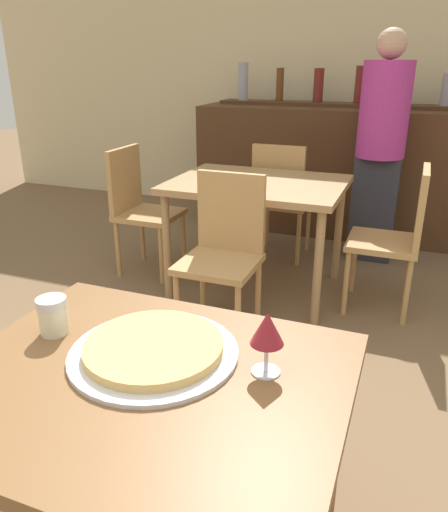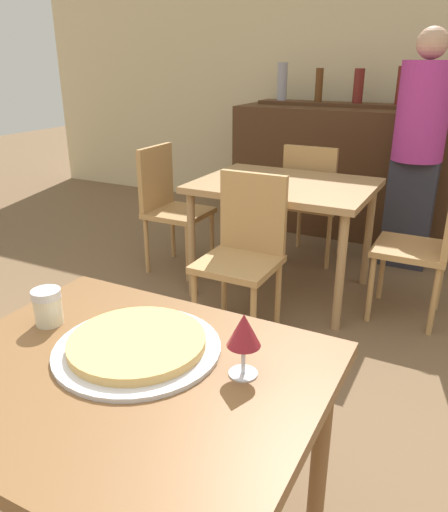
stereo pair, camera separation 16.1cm
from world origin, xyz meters
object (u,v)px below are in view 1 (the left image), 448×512
Objects in this scene: pizza_tray at (154,349)px; chair_far_side_right at (399,232)px; chair_far_side_left at (139,203)px; cheese_shaker at (53,315)px; person_standing at (381,143)px; chair_far_side_back at (281,195)px; wine_glass at (267,330)px; chair_far_side_front at (224,245)px.

chair_far_side_right is at bearing 75.67° from pizza_tray.
chair_far_side_left is 2.20m from cheese_shaker.
person_standing is (1.51, 0.83, 0.38)m from chair_far_side_left.
cheese_shaker is at bearing 91.16° from chair_far_side_back.
chair_far_side_back is at bearing 104.16° from wine_glass.
chair_far_side_left is 2.06× the size of pizza_tray.
wine_glass is (0.64, -1.38, 0.35)m from chair_far_side_front.
chair_far_side_left is 5.50× the size of wine_glass.
chair_far_side_left reaches higher than pizza_tray.
wine_glass is at bearing -65.11° from chair_far_side_front.
chair_far_side_front is 1.00× the size of chair_far_side_left.
chair_far_side_back is 1.04m from chair_far_side_left.
chair_far_side_left is (-0.86, 0.58, 0.00)m from chair_far_side_front.
chair_far_side_front and chair_far_side_right have the same top height.
person_standing is (0.65, 0.25, 0.38)m from chair_far_side_back.
chair_far_side_front is at bearing -56.19° from chair_far_side_right.
wine_glass is (-0.01, -2.78, -0.03)m from person_standing.
cheese_shaker is 2.87m from person_standing.
pizza_tray is (1.22, -1.98, 0.26)m from chair_far_side_left.
pizza_tray is 2.68× the size of wine_glass.
person_standing is 2.78m from wine_glass.
chair_far_side_back is at bearing -159.02° from person_standing.
chair_far_side_left is at bearing 121.54° from pizza_tray.
cheese_shaker reaches higher than pizza_tray.
person_standing is at bearing 65.21° from chair_far_side_front.
chair_far_side_right is 0.93m from person_standing.
chair_far_side_front is at bearing -114.79° from person_standing.
chair_far_side_front is 8.49× the size of cheese_shaker.
wine_glass reaches higher than chair_far_side_front.
person_standing is 10.23× the size of wine_glass.
pizza_tray is at bearing 97.90° from chair_far_side_back.
person_standing is (0.60, 2.81, 0.09)m from cheese_shaker.
chair_far_side_front is at bearing 104.19° from pizza_tray.
person_standing is (0.29, 2.81, 0.13)m from pizza_tray.
chair_far_side_back is 2.06× the size of pizza_tray.
pizza_tray is (0.36, -1.41, 0.26)m from chair_far_side_front.
person_standing is at bearing 84.05° from pizza_tray.
chair_far_side_left is at bearing -151.33° from person_standing.
wine_glass is at bearing 6.31° from pizza_tray.
person_standing reaches higher than chair_far_side_left.
chair_far_side_front and chair_far_side_left have the same top height.
chair_far_side_front is at bearing 92.11° from cheese_shaker.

